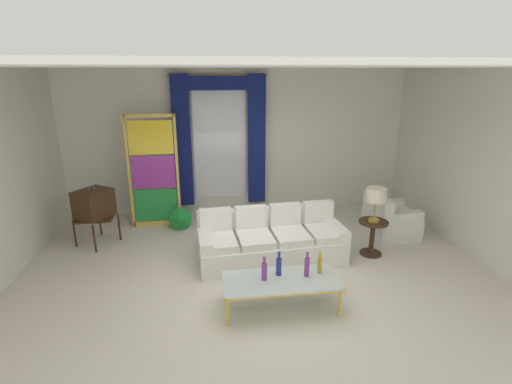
{
  "coord_description": "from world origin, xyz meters",
  "views": [
    {
      "loc": [
        -0.74,
        -5.05,
        2.98
      ],
      "look_at": [
        0.09,
        0.9,
        1.05
      ],
      "focal_mm": 26.9,
      "sensor_mm": 36.0,
      "label": 1
    }
  ],
  "objects_px": {
    "bottle_amber_squat": "(320,264)",
    "vintage_tv": "(94,205)",
    "bottle_ruby_flask": "(264,270)",
    "bottle_blue_decanter": "(307,266)",
    "round_side_table": "(372,235)",
    "bottle_crystal_tall": "(279,265)",
    "stained_glass_divider": "(154,174)",
    "armchair_white": "(389,221)",
    "couch_white_long": "(270,240)",
    "coffee_table": "(281,282)",
    "peacock_figurine": "(180,220)",
    "table_lamp_brass": "(376,196)"
  },
  "relations": [
    {
      "from": "bottle_blue_decanter",
      "to": "vintage_tv",
      "type": "xyz_separation_m",
      "value": [
        -3.2,
        2.32,
        0.17
      ]
    },
    {
      "from": "armchair_white",
      "to": "couch_white_long",
      "type": "bearing_deg",
      "value": -166.14
    },
    {
      "from": "bottle_crystal_tall",
      "to": "stained_glass_divider",
      "type": "xyz_separation_m",
      "value": [
        -1.88,
        2.93,
        0.51
      ]
    },
    {
      "from": "coffee_table",
      "to": "peacock_figurine",
      "type": "distance_m",
      "value": 3.06
    },
    {
      "from": "bottle_blue_decanter",
      "to": "round_side_table",
      "type": "xyz_separation_m",
      "value": [
        1.46,
        1.24,
        -0.2
      ]
    },
    {
      "from": "bottle_ruby_flask",
      "to": "vintage_tv",
      "type": "distance_m",
      "value": 3.52
    },
    {
      "from": "bottle_blue_decanter",
      "to": "peacock_figurine",
      "type": "height_order",
      "value": "bottle_blue_decanter"
    },
    {
      "from": "peacock_figurine",
      "to": "table_lamp_brass",
      "type": "xyz_separation_m",
      "value": [
        3.23,
        -1.43,
        0.81
      ]
    },
    {
      "from": "couch_white_long",
      "to": "coffee_table",
      "type": "bearing_deg",
      "value": -94.57
    },
    {
      "from": "stained_glass_divider",
      "to": "couch_white_long",
      "type": "bearing_deg",
      "value": -39.79
    },
    {
      "from": "bottle_ruby_flask",
      "to": "vintage_tv",
      "type": "relative_size",
      "value": 0.24
    },
    {
      "from": "couch_white_long",
      "to": "bottle_amber_squat",
      "type": "height_order",
      "value": "couch_white_long"
    },
    {
      "from": "armchair_white",
      "to": "round_side_table",
      "type": "xyz_separation_m",
      "value": [
        -0.64,
        -0.69,
        0.07
      ]
    },
    {
      "from": "bottle_amber_squat",
      "to": "vintage_tv",
      "type": "relative_size",
      "value": 0.23
    },
    {
      "from": "bottle_ruby_flask",
      "to": "armchair_white",
      "type": "xyz_separation_m",
      "value": [
        2.66,
        1.95,
        -0.26
      ]
    },
    {
      "from": "bottle_ruby_flask",
      "to": "stained_glass_divider",
      "type": "xyz_separation_m",
      "value": [
        -1.67,
        3.03,
        0.51
      ]
    },
    {
      "from": "coffee_table",
      "to": "bottle_blue_decanter",
      "type": "distance_m",
      "value": 0.39
    },
    {
      "from": "bottle_amber_squat",
      "to": "vintage_tv",
      "type": "xyz_separation_m",
      "value": [
        -3.39,
        2.26,
        0.2
      ]
    },
    {
      "from": "coffee_table",
      "to": "table_lamp_brass",
      "type": "bearing_deg",
      "value": 35.25
    },
    {
      "from": "bottle_ruby_flask",
      "to": "armchair_white",
      "type": "height_order",
      "value": "armchair_white"
    },
    {
      "from": "couch_white_long",
      "to": "armchair_white",
      "type": "bearing_deg",
      "value": 13.86
    },
    {
      "from": "coffee_table",
      "to": "table_lamp_brass",
      "type": "xyz_separation_m",
      "value": [
        1.81,
        1.28,
        0.65
      ]
    },
    {
      "from": "bottle_crystal_tall",
      "to": "stained_glass_divider",
      "type": "bearing_deg",
      "value": 122.61
    },
    {
      "from": "coffee_table",
      "to": "round_side_table",
      "type": "xyz_separation_m",
      "value": [
        1.81,
        1.28,
        -0.02
      ]
    },
    {
      "from": "bottle_crystal_tall",
      "to": "bottle_ruby_flask",
      "type": "bearing_deg",
      "value": -155.12
    },
    {
      "from": "coffee_table",
      "to": "bottle_amber_squat",
      "type": "relative_size",
      "value": 4.9
    },
    {
      "from": "peacock_figurine",
      "to": "round_side_table",
      "type": "bearing_deg",
      "value": -23.89
    },
    {
      "from": "bottle_amber_squat",
      "to": "bottle_blue_decanter",
      "type": "bearing_deg",
      "value": -161.93
    },
    {
      "from": "table_lamp_brass",
      "to": "vintage_tv",
      "type": "bearing_deg",
      "value": 167.02
    },
    {
      "from": "armchair_white",
      "to": "stained_glass_divider",
      "type": "bearing_deg",
      "value": 165.98
    },
    {
      "from": "vintage_tv",
      "to": "stained_glass_divider",
      "type": "relative_size",
      "value": 0.61
    },
    {
      "from": "peacock_figurine",
      "to": "round_side_table",
      "type": "distance_m",
      "value": 3.53
    },
    {
      "from": "vintage_tv",
      "to": "stained_glass_divider",
      "type": "distance_m",
      "value": 1.24
    },
    {
      "from": "bottle_crystal_tall",
      "to": "coffee_table",
      "type": "bearing_deg",
      "value": -88.68
    },
    {
      "from": "vintage_tv",
      "to": "coffee_table",
      "type": "bearing_deg",
      "value": -39.64
    },
    {
      "from": "bottle_blue_decanter",
      "to": "peacock_figurine",
      "type": "relative_size",
      "value": 0.58
    },
    {
      "from": "bottle_blue_decanter",
      "to": "round_side_table",
      "type": "height_order",
      "value": "bottle_blue_decanter"
    },
    {
      "from": "peacock_figurine",
      "to": "round_side_table",
      "type": "height_order",
      "value": "round_side_table"
    },
    {
      "from": "armchair_white",
      "to": "table_lamp_brass",
      "type": "bearing_deg",
      "value": -132.63
    },
    {
      "from": "round_side_table",
      "to": "coffee_table",
      "type": "bearing_deg",
      "value": -144.75
    },
    {
      "from": "bottle_crystal_tall",
      "to": "couch_white_long",
      "type": "bearing_deg",
      "value": 84.88
    },
    {
      "from": "stained_glass_divider",
      "to": "table_lamp_brass",
      "type": "bearing_deg",
      "value": -25.62
    },
    {
      "from": "bottle_amber_squat",
      "to": "round_side_table",
      "type": "distance_m",
      "value": 1.75
    },
    {
      "from": "couch_white_long",
      "to": "vintage_tv",
      "type": "xyz_separation_m",
      "value": [
        -2.96,
        0.96,
        0.42
      ]
    },
    {
      "from": "peacock_figurine",
      "to": "bottle_ruby_flask",
      "type": "bearing_deg",
      "value": -65.84
    },
    {
      "from": "round_side_table",
      "to": "table_lamp_brass",
      "type": "height_order",
      "value": "table_lamp_brass"
    },
    {
      "from": "bottle_amber_squat",
      "to": "table_lamp_brass",
      "type": "xyz_separation_m",
      "value": [
        1.27,
        1.18,
        0.5
      ]
    },
    {
      "from": "bottle_amber_squat",
      "to": "bottle_ruby_flask",
      "type": "bearing_deg",
      "value": -174.21
    },
    {
      "from": "stained_glass_divider",
      "to": "bottle_ruby_flask",
      "type": "bearing_deg",
      "value": -61.13
    },
    {
      "from": "bottle_blue_decanter",
      "to": "peacock_figurine",
      "type": "xyz_separation_m",
      "value": [
        -1.77,
        2.67,
        -0.33
      ]
    }
  ]
}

